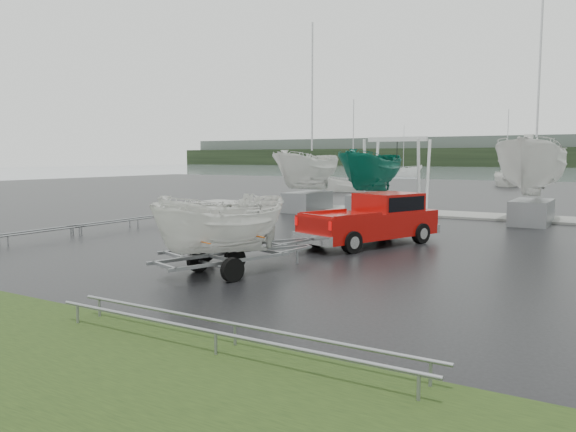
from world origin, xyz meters
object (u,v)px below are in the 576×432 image
at_px(pickup_truck, 376,218).
at_px(boat_hoist, 397,164).
at_px(trailer_hitched, 224,178).
at_px(trailer_parked, 220,183).

bearing_deg(pickup_truck, boat_hoist, 127.60).
distance_m(trailer_hitched, boat_hoist, 16.91).
distance_m(trailer_hitched, trailer_parked, 1.45).
distance_m(pickup_truck, trailer_hitched, 6.32).
distance_m(trailer_parked, boat_hoist, 18.20).
bearing_deg(trailer_parked, boat_hoist, 114.88).
xyz_separation_m(trailer_parked, boat_hoist, (-1.92, 18.09, 0.29)).
bearing_deg(boat_hoist, trailer_hitched, -86.15).
xyz_separation_m(pickup_truck, trailer_parked, (-1.41, -6.94, 1.46)).
bearing_deg(pickup_truck, trailer_parked, -80.48).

